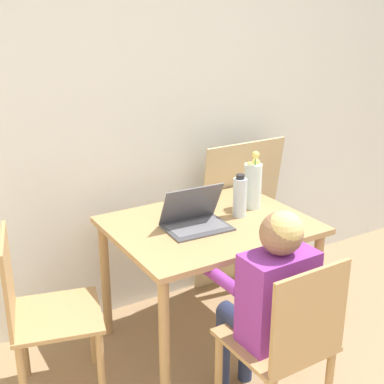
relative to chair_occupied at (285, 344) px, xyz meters
name	(u,v)px	position (x,y,z in m)	size (l,w,h in m)	color
wall_back	(156,101)	(0.09, 1.30, 0.81)	(6.40, 0.05, 2.50)	silver
dining_table	(209,239)	(0.08, 0.72, 0.17)	(1.00, 0.79, 0.71)	tan
chair_occupied	(285,344)	(0.00, 0.00, 0.00)	(0.41, 0.41, 0.84)	tan
chair_spare	(42,314)	(-0.80, 0.75, 0.00)	(0.49, 0.49, 0.84)	tan
person_seated	(270,291)	(0.00, 0.12, 0.19)	(0.32, 0.43, 1.02)	purple
laptop	(195,218)	(-0.01, 0.72, 0.32)	(0.33, 0.25, 0.22)	#4C4C51
flower_vase	(253,184)	(0.41, 0.79, 0.40)	(0.10, 0.10, 0.33)	silver
water_bottle	(240,197)	(0.27, 0.72, 0.37)	(0.07, 0.07, 0.23)	silver
cardboard_panel	(238,214)	(0.60, 1.17, 0.05)	(0.57, 0.15, 0.98)	tan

